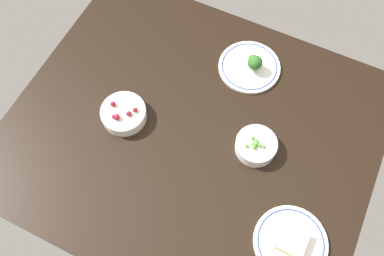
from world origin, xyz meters
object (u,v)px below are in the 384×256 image
at_px(bowl_berries, 124,114).
at_px(plate_broccoli, 250,66).
at_px(bowl_peas, 256,146).
at_px(plate_sandwich, 291,242).

bearing_deg(bowl_berries, plate_broccoli, -130.09).
bearing_deg(plate_broccoli, bowl_berries, 49.91).
bearing_deg(bowl_peas, plate_broccoli, -64.73).
bearing_deg(bowl_berries, bowl_peas, -169.42).
bearing_deg(bowl_peas, bowl_berries, 10.58).
xyz_separation_m(plate_sandwich, plate_broccoli, (0.34, -0.52, 0.00)).
xyz_separation_m(bowl_peas, plate_sandwich, (-0.20, 0.23, -0.01)).
bearing_deg(bowl_berries, plate_sandwich, 166.73).
bearing_deg(plate_sandwich, bowl_peas, -48.81).
xyz_separation_m(bowl_berries, plate_sandwich, (-0.64, 0.15, -0.01)).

